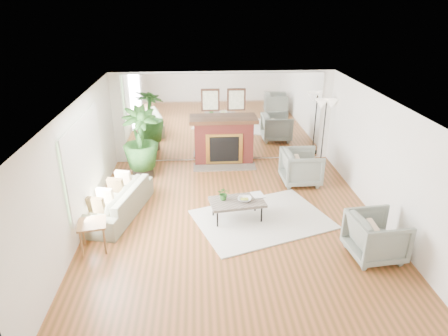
{
  "coord_description": "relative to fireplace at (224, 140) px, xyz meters",
  "views": [
    {
      "loc": [
        -0.69,
        -7.08,
        4.32
      ],
      "look_at": [
        -0.17,
        0.6,
        0.99
      ],
      "focal_mm": 32.0,
      "sensor_mm": 36.0,
      "label": 1
    }
  ],
  "objects": [
    {
      "name": "coffee_table",
      "position": [
        0.07,
        -3.12,
        -0.25
      ],
      "size": [
        1.19,
        0.8,
        0.44
      ],
      "rotation": [
        0.0,
        0.0,
        0.14
      ],
      "color": "#685E52",
      "rests_on": "ground"
    },
    {
      "name": "fruit_bowl",
      "position": [
        0.22,
        -3.13,
        -0.18
      ],
      "size": [
        0.33,
        0.33,
        0.07
      ],
      "primitive_type": "imported",
      "rotation": [
        0.0,
        0.0,
        -0.2
      ],
      "color": "brown",
      "rests_on": "coffee_table"
    },
    {
      "name": "area_rug",
      "position": [
        0.59,
        -3.17,
        -0.65
      ],
      "size": [
        3.1,
        2.64,
        0.03
      ],
      "primitive_type": "cube",
      "rotation": [
        0.0,
        0.0,
        0.34
      ],
      "color": "silver",
      "rests_on": "ground"
    },
    {
      "name": "armchair_front",
      "position": [
        2.4,
        -4.55,
        -0.25
      ],
      "size": [
        0.99,
        0.96,
        0.82
      ],
      "primitive_type": "imported",
      "rotation": [
        0.0,
        0.0,
        1.67
      ],
      "color": "gray",
      "rests_on": "ground"
    },
    {
      "name": "side_table",
      "position": [
        -2.65,
        -4.01,
        -0.19
      ],
      "size": [
        0.58,
        0.58,
        0.57
      ],
      "rotation": [
        0.0,
        0.0,
        0.18
      ],
      "color": "brown",
      "rests_on": "ground"
    },
    {
      "name": "wall_right",
      "position": [
        2.99,
        -3.26,
        0.59
      ],
      "size": [
        0.02,
        7.0,
        2.5
      ],
      "primitive_type": "cube",
      "color": "white",
      "rests_on": "ground"
    },
    {
      "name": "tabletop_plant",
      "position": [
        -0.2,
        -3.04,
        -0.08
      ],
      "size": [
        0.27,
        0.24,
        0.28
      ],
      "primitive_type": "imported",
      "rotation": [
        0.0,
        0.0,
        -0.11
      ],
      "color": "#356A27",
      "rests_on": "coffee_table"
    },
    {
      "name": "potted_ficus",
      "position": [
        -2.14,
        -0.83,
        0.32
      ],
      "size": [
        1.11,
        1.11,
        1.84
      ],
      "color": "black",
      "rests_on": "ground"
    },
    {
      "name": "fireplace",
      "position": [
        0.0,
        0.0,
        0.0
      ],
      "size": [
        1.85,
        0.83,
        2.05
      ],
      "color": "maroon",
      "rests_on": "ground"
    },
    {
      "name": "wall_back",
      "position": [
        0.0,
        0.23,
        0.59
      ],
      "size": [
        6.0,
        0.02,
        2.5
      ],
      "primitive_type": "cube",
      "color": "white",
      "rests_on": "ground"
    },
    {
      "name": "wall_left",
      "position": [
        -2.99,
        -3.26,
        0.59
      ],
      "size": [
        0.02,
        7.0,
        2.5
      ],
      "primitive_type": "cube",
      "color": "white",
      "rests_on": "ground"
    },
    {
      "name": "mirror_panel",
      "position": [
        0.0,
        0.21,
        0.59
      ],
      "size": [
        5.4,
        0.04,
        2.4
      ],
      "primitive_type": "cube",
      "color": "silver",
      "rests_on": "wall_back"
    },
    {
      "name": "sofa",
      "position": [
        -2.45,
        -2.72,
        -0.35
      ],
      "size": [
        1.35,
        2.29,
        0.63
      ],
      "primitive_type": "imported",
      "rotation": [
        0.0,
        0.0,
        -1.82
      ],
      "color": "slate",
      "rests_on": "ground"
    },
    {
      "name": "book",
      "position": [
        0.41,
        -2.94,
        -0.2
      ],
      "size": [
        0.3,
        0.36,
        0.02
      ],
      "primitive_type": "imported",
      "rotation": [
        0.0,
        0.0,
        0.22
      ],
      "color": "brown",
      "rests_on": "coffee_table"
    },
    {
      "name": "armchair_back",
      "position": [
        1.82,
        -1.43,
        -0.23
      ],
      "size": [
        0.95,
        0.92,
        0.85
      ],
      "primitive_type": "imported",
      "rotation": [
        0.0,
        0.0,
        1.58
      ],
      "color": "gray",
      "rests_on": "ground"
    },
    {
      "name": "floor_lamp",
      "position": [
        2.7,
        -0.23,
        0.89
      ],
      "size": [
        0.59,
        0.33,
        1.82
      ],
      "color": "black",
      "rests_on": "ground"
    },
    {
      "name": "window_panel",
      "position": [
        -2.96,
        -2.86,
        0.69
      ],
      "size": [
        0.04,
        2.4,
        1.5
      ],
      "primitive_type": "cube",
      "color": "#B2E09E",
      "rests_on": "wall_left"
    },
    {
      "name": "ground",
      "position": [
        0.0,
        -3.26,
        -0.66
      ],
      "size": [
        7.0,
        7.0,
        0.0
      ],
      "primitive_type": "plane",
      "color": "brown",
      "rests_on": "ground"
    }
  ]
}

